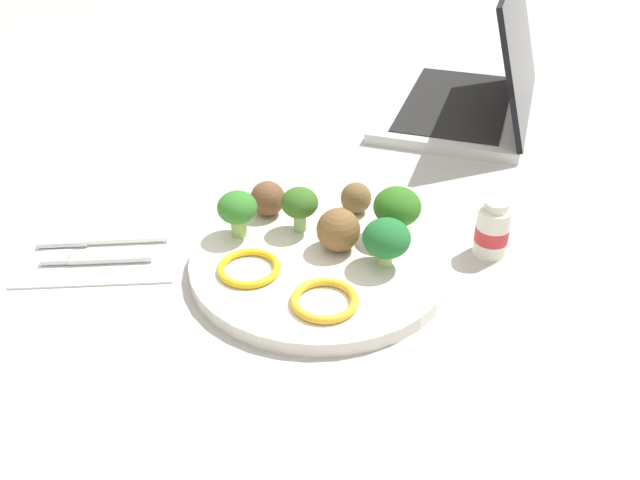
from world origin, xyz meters
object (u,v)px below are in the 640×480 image
Objects in this scene: broccoli_floret_back_right at (386,239)px; meatball_mid_right at (356,198)px; meatball_far_rim at (338,230)px; laptop at (474,91)px; plate at (320,261)px; broccoli_floret_back_left at (300,204)px; pepper_ring_front_left at (324,300)px; pepper_ring_mid_left at (249,268)px; fork at (90,258)px; knife at (98,240)px; yogurt_bottle at (492,230)px; broccoli_floret_mid_right at (237,209)px; broccoli_floret_mid_left at (397,208)px; napkin at (102,252)px; meatball_front_right at (268,198)px.

meatball_mid_right is (0.03, -0.11, -0.01)m from broccoli_floret_back_right.
laptop is (-0.21, -0.41, -0.00)m from meatball_far_rim.
broccoli_floret_back_left is at bearing -64.30° from plate.
broccoli_floret_back_left is 0.14m from pepper_ring_front_left.
fork is at bearing -9.51° from pepper_ring_mid_left.
yogurt_bottle is at bearing 179.79° from knife.
meatball_mid_right is (-0.02, -0.08, -0.01)m from meatball_far_rim.
yogurt_bottle is (-0.28, 0.00, -0.02)m from broccoli_floret_mid_right.
fork is at bearing 4.46° from yogurt_bottle.
fork is (0.29, 0.09, -0.03)m from meatball_mid_right.
laptop reaches higher than plate.
meatball_far_rim is 0.13× the size of laptop.
broccoli_floret_mid_left reaches higher than broccoli_floret_back_right.
napkin is at bearing 8.21° from broccoli_floret_back_left.
broccoli_floret_back_right reaches higher than plate.
knife is (0.00, -0.04, -0.00)m from fork.
knife is at bearing 38.76° from laptop.
pepper_ring_front_left is (-0.03, 0.13, -0.03)m from broccoli_floret_back_left.
laptop is (-0.19, -0.33, 0.00)m from meatball_mid_right.
broccoli_floret_back_left is 0.08m from meatball_mid_right.
broccoli_floret_back_left is 0.23m from napkin.
broccoli_floret_mid_right is at bearing -0.82° from yogurt_bottle.
meatball_far_rim reaches higher than fork.
knife is (0.27, -0.02, -0.03)m from meatball_far_rim.
meatball_mid_right reaches higher than napkin.
plate is at bearing 115.70° from broccoli_floret_back_left.
napkin is 0.62m from laptop.
broccoli_floret_back_left is 0.43× the size of fork.
laptop is at bearing -138.58° from fork.
fork is at bearing 12.57° from broccoli_floret_back_left.
plate is 0.07m from broccoli_floret_back_left.
meatball_front_right is (0.06, -0.08, 0.03)m from plate.
knife is at bearing -0.21° from yogurt_bottle.
pepper_ring_front_left reaches higher than fork.
pepper_ring_front_left is at bearing 82.57° from meatball_far_rim.
broccoli_floret_mid_right is 0.79× the size of pepper_ring_front_left.
fork is 0.83× the size of knife.
laptop is at bearing -110.95° from broccoli_floret_mid_left.
plate is at bearing 157.57° from broccoli_floret_mid_right.
broccoli_floret_mid_left is 0.40× the size of knife.
yogurt_bottle is at bearing -147.68° from pepper_ring_front_left.
meatball_far_rim is at bearing -176.85° from fork.
broccoli_floret_back_right is 0.79× the size of pepper_ring_front_left.
broccoli_floret_back_right is at bearing 105.51° from meatball_mid_right.
knife reaches higher than napkin.
broccoli_floret_mid_left is 0.11m from broccoli_floret_back_left.
broccoli_floret_back_left is at bearing -121.16° from pepper_ring_mid_left.
pepper_ring_mid_left is 0.27m from yogurt_bottle.
broccoli_floret_mid_right is 0.14m from meatball_mid_right.
knife is (0.26, -0.12, -0.01)m from pepper_ring_front_left.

